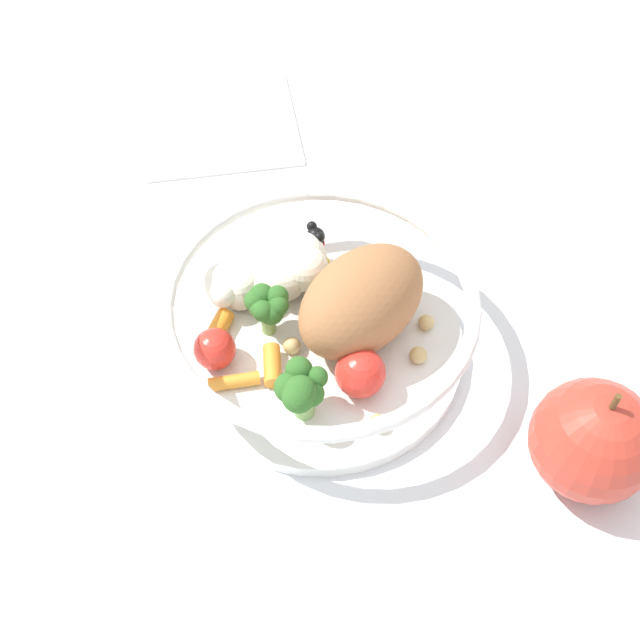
# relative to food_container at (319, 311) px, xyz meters

# --- Properties ---
(ground_plane) EXTENTS (2.40, 2.40, 0.00)m
(ground_plane) POSITION_rel_food_container_xyz_m (0.01, -0.02, -0.03)
(ground_plane) COLOR white
(food_container) EXTENTS (0.20, 0.20, 0.07)m
(food_container) POSITION_rel_food_container_xyz_m (0.00, 0.00, 0.00)
(food_container) COLOR white
(food_container) RESTS_ON ground_plane
(loose_apple) EXTENTS (0.07, 0.07, 0.09)m
(loose_apple) POSITION_rel_food_container_xyz_m (0.18, -0.04, 0.00)
(loose_apple) COLOR #BC3828
(loose_apple) RESTS_ON ground_plane
(folded_napkin) EXTENTS (0.18, 0.17, 0.01)m
(folded_napkin) POSITION_rel_food_container_xyz_m (-0.16, 0.19, -0.03)
(folded_napkin) COLOR white
(folded_napkin) RESTS_ON ground_plane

